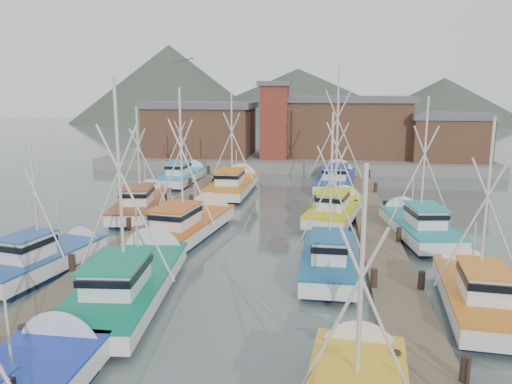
# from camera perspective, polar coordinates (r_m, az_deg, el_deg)

# --- Properties ---
(ground) EXTENTS (260.00, 260.00, 0.00)m
(ground) POSITION_cam_1_polar(r_m,az_deg,el_deg) (24.92, -1.23, -9.14)
(ground) COLOR #475653
(ground) RESTS_ON ground
(dock_left) EXTENTS (2.30, 46.00, 1.50)m
(dock_left) POSITION_cam_1_polar(r_m,az_deg,el_deg) (30.35, -13.19, -5.20)
(dock_left) COLOR brown
(dock_left) RESTS_ON ground
(dock_right) EXTENTS (2.30, 46.00, 1.50)m
(dock_right) POSITION_cam_1_polar(r_m,az_deg,el_deg) (28.56, 14.20, -6.31)
(dock_right) COLOR brown
(dock_right) RESTS_ON ground
(quay) EXTENTS (44.00, 16.00, 1.20)m
(quay) POSITION_cam_1_polar(r_m,az_deg,el_deg) (60.67, 4.37, 3.79)
(quay) COLOR gray
(quay) RESTS_ON ground
(shed_left) EXTENTS (12.72, 8.48, 6.20)m
(shed_left) POSITION_cam_1_polar(r_m,az_deg,el_deg) (60.01, -6.32, 7.25)
(shed_left) COLOR brown
(shed_left) RESTS_ON quay
(shed_center) EXTENTS (14.84, 9.54, 6.90)m
(shed_center) POSITION_cam_1_polar(r_m,az_deg,el_deg) (60.18, 10.19, 7.49)
(shed_center) COLOR brown
(shed_center) RESTS_ON quay
(shed_right) EXTENTS (8.48, 6.36, 5.20)m
(shed_right) POSITION_cam_1_polar(r_m,az_deg,el_deg) (58.73, 21.11, 5.96)
(shed_right) COLOR brown
(shed_right) RESTS_ON quay
(lookout_tower) EXTENTS (3.60, 3.60, 8.50)m
(lookout_tower) POSITION_cam_1_polar(r_m,az_deg,el_deg) (56.39, 2.13, 8.27)
(lookout_tower) COLOR maroon
(lookout_tower) RESTS_ON quay
(distant_hills) EXTENTS (175.00, 140.00, 42.00)m
(distant_hills) POSITION_cam_1_polar(r_m,az_deg,el_deg) (146.78, 1.53, 8.16)
(distant_hills) COLOR #475244
(distant_hills) RESTS_ON ground
(boat_4) EXTENTS (4.21, 10.64, 10.38)m
(boat_4) POSITION_cam_1_polar(r_m,az_deg,el_deg) (22.62, -14.06, -9.85)
(boat_4) COLOR black
(boat_4) RESTS_ON ground
(boat_5) EXTENTS (3.37, 8.22, 8.47)m
(boat_5) POSITION_cam_1_polar(r_m,az_deg,el_deg) (25.11, 8.32, -7.46)
(boat_5) COLOR black
(boat_5) RESTS_ON ground
(boat_6) EXTENTS (3.71, 7.98, 7.07)m
(boat_6) POSITION_cam_1_polar(r_m,az_deg,el_deg) (26.75, -22.55, -7.05)
(boat_6) COLOR black
(boat_6) RESTS_ON ground
(boat_7) EXTENTS (3.42, 8.37, 8.49)m
(boat_7) POSITION_cam_1_polar(r_m,az_deg,el_deg) (22.71, 23.69, -10.44)
(boat_7) COLOR black
(boat_7) RESTS_ON ground
(boat_8) EXTENTS (4.51, 10.39, 9.88)m
(boat_8) POSITION_cam_1_polar(r_m,az_deg,el_deg) (31.00, -7.69, -3.73)
(boat_8) COLOR black
(boat_8) RESTS_ON ground
(boat_9) EXTENTS (4.48, 9.27, 9.12)m
(boat_9) POSITION_cam_1_polar(r_m,az_deg,el_deg) (35.11, 9.22, -1.96)
(boat_9) COLOR black
(boat_9) RESTS_ON ground
(boat_10) EXTENTS (4.20, 9.71, 8.54)m
(boat_10) POSITION_cam_1_polar(r_m,az_deg,el_deg) (37.24, -12.79, -1.32)
(boat_10) COLOR black
(boat_10) RESTS_ON ground
(boat_11) EXTENTS (4.05, 9.13, 9.24)m
(boat_11) POSITION_cam_1_polar(r_m,az_deg,el_deg) (32.13, 17.80, -3.64)
(boat_11) COLOR black
(boat_11) RESTS_ON ground
(boat_12) EXTENTS (3.92, 10.16, 9.58)m
(boat_12) POSITION_cam_1_polar(r_m,az_deg,el_deg) (43.65, -2.53, 0.85)
(boat_12) COLOR black
(boat_12) RESTS_ON ground
(boat_13) EXTENTS (4.79, 10.65, 12.04)m
(boat_13) POSITION_cam_1_polar(r_m,az_deg,el_deg) (46.77, 9.12, 1.45)
(boat_13) COLOR black
(boat_13) RESTS_ON ground
(boat_14) EXTENTS (3.38, 8.86, 8.09)m
(boat_14) POSITION_cam_1_polar(r_m,az_deg,el_deg) (48.58, -8.28, 1.84)
(boat_14) COLOR black
(boat_14) RESTS_ON ground
(gull_near) EXTENTS (1.55, 0.62, 0.24)m
(gull_near) POSITION_cam_1_polar(r_m,az_deg,el_deg) (19.33, -9.40, 14.54)
(gull_near) COLOR slate
(gull_near) RESTS_ON ground
(gull_far) EXTENTS (1.51, 0.66, 0.24)m
(gull_far) POSITION_cam_1_polar(r_m,az_deg,el_deg) (25.31, 5.20, 9.29)
(gull_far) COLOR slate
(gull_far) RESTS_ON ground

